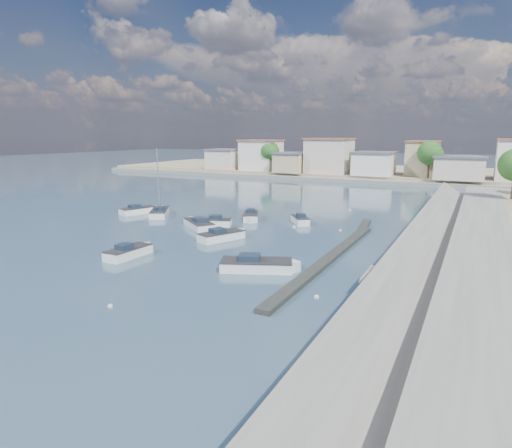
{
  "coord_description": "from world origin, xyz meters",
  "views": [
    {
      "loc": [
        17.63,
        -24.14,
        10.48
      ],
      "look_at": [
        -2.45,
        14.43,
        1.4
      ],
      "focal_mm": 30.0,
      "sensor_mm": 36.0,
      "label": 1
    }
  ],
  "objects_px": {
    "motorboat_h": "(260,266)",
    "sailboat": "(160,212)",
    "motorboat_d": "(210,223)",
    "motorboat_c": "(198,224)",
    "motorboat_g": "(251,217)",
    "motorboat_e": "(140,211)",
    "motorboat_a": "(130,252)",
    "motorboat_b": "(223,236)",
    "motorboat_f": "(300,220)"
  },
  "relations": [
    {
      "from": "motorboat_h",
      "to": "sailboat",
      "type": "relative_size",
      "value": 0.69
    },
    {
      "from": "motorboat_d",
      "to": "sailboat",
      "type": "bearing_deg",
      "value": 164.49
    },
    {
      "from": "motorboat_c",
      "to": "motorboat_g",
      "type": "height_order",
      "value": "same"
    },
    {
      "from": "motorboat_e",
      "to": "motorboat_g",
      "type": "distance_m",
      "value": 15.89
    },
    {
      "from": "motorboat_a",
      "to": "motorboat_g",
      "type": "height_order",
      "value": "same"
    },
    {
      "from": "motorboat_b",
      "to": "motorboat_g",
      "type": "distance_m",
      "value": 10.72
    },
    {
      "from": "motorboat_b",
      "to": "motorboat_c",
      "type": "distance_m",
      "value": 6.68
    },
    {
      "from": "motorboat_b",
      "to": "motorboat_a",
      "type": "bearing_deg",
      "value": -113.75
    },
    {
      "from": "motorboat_c",
      "to": "motorboat_h",
      "type": "distance_m",
      "value": 17.4
    },
    {
      "from": "motorboat_f",
      "to": "motorboat_g",
      "type": "bearing_deg",
      "value": -171.49
    },
    {
      "from": "motorboat_d",
      "to": "motorboat_b",
      "type": "bearing_deg",
      "value": -45.15
    },
    {
      "from": "motorboat_g",
      "to": "motorboat_d",
      "type": "bearing_deg",
      "value": -115.67
    },
    {
      "from": "motorboat_a",
      "to": "motorboat_g",
      "type": "bearing_deg",
      "value": 85.39
    },
    {
      "from": "motorboat_a",
      "to": "motorboat_d",
      "type": "distance_m",
      "value": 14.13
    },
    {
      "from": "motorboat_e",
      "to": "motorboat_g",
      "type": "xyz_separation_m",
      "value": [
        15.61,
        2.96,
        0.0
      ]
    },
    {
      "from": "motorboat_c",
      "to": "motorboat_f",
      "type": "xyz_separation_m",
      "value": [
        9.45,
        7.8,
        -0.0
      ]
    },
    {
      "from": "motorboat_a",
      "to": "motorboat_b",
      "type": "height_order",
      "value": "same"
    },
    {
      "from": "motorboat_b",
      "to": "motorboat_h",
      "type": "relative_size",
      "value": 0.85
    },
    {
      "from": "motorboat_a",
      "to": "motorboat_d",
      "type": "height_order",
      "value": "same"
    },
    {
      "from": "motorboat_f",
      "to": "sailboat",
      "type": "relative_size",
      "value": 0.43
    },
    {
      "from": "motorboat_c",
      "to": "motorboat_h",
      "type": "height_order",
      "value": "same"
    },
    {
      "from": "motorboat_c",
      "to": "motorboat_e",
      "type": "relative_size",
      "value": 1.05
    },
    {
      "from": "motorboat_d",
      "to": "motorboat_h",
      "type": "height_order",
      "value": "same"
    },
    {
      "from": "motorboat_b",
      "to": "motorboat_h",
      "type": "distance_m",
      "value": 10.78
    },
    {
      "from": "motorboat_h",
      "to": "motorboat_c",
      "type": "bearing_deg",
      "value": 141.33
    },
    {
      "from": "sailboat",
      "to": "motorboat_d",
      "type": "bearing_deg",
      "value": -15.51
    },
    {
      "from": "motorboat_e",
      "to": "motorboat_h",
      "type": "distance_m",
      "value": 29.87
    },
    {
      "from": "motorboat_a",
      "to": "motorboat_e",
      "type": "height_order",
      "value": "same"
    },
    {
      "from": "motorboat_d",
      "to": "motorboat_f",
      "type": "xyz_separation_m",
      "value": [
        8.81,
        6.34,
        0.0
      ]
    },
    {
      "from": "motorboat_b",
      "to": "motorboat_c",
      "type": "height_order",
      "value": "same"
    },
    {
      "from": "motorboat_a",
      "to": "motorboat_g",
      "type": "relative_size",
      "value": 0.98
    },
    {
      "from": "motorboat_a",
      "to": "motorboat_h",
      "type": "height_order",
      "value": "same"
    },
    {
      "from": "motorboat_b",
      "to": "sailboat",
      "type": "xyz_separation_m",
      "value": [
        -14.74,
        7.74,
        0.04
      ]
    },
    {
      "from": "motorboat_a",
      "to": "motorboat_f",
      "type": "distance_m",
      "value": 21.86
    },
    {
      "from": "motorboat_b",
      "to": "motorboat_g",
      "type": "xyz_separation_m",
      "value": [
        -2.41,
        10.44,
        0.0
      ]
    },
    {
      "from": "motorboat_f",
      "to": "motorboat_h",
      "type": "bearing_deg",
      "value": -77.51
    },
    {
      "from": "motorboat_a",
      "to": "motorboat_h",
      "type": "xyz_separation_m",
      "value": [
        11.92,
        1.76,
        -0.0
      ]
    },
    {
      "from": "motorboat_a",
      "to": "motorboat_h",
      "type": "relative_size",
      "value": 0.79
    },
    {
      "from": "motorboat_a",
      "to": "motorboat_c",
      "type": "relative_size",
      "value": 0.87
    },
    {
      "from": "motorboat_c",
      "to": "motorboat_d",
      "type": "relative_size",
      "value": 1.11
    },
    {
      "from": "motorboat_g",
      "to": "motorboat_e",
      "type": "bearing_deg",
      "value": -169.25
    },
    {
      "from": "motorboat_c",
      "to": "motorboat_g",
      "type": "relative_size",
      "value": 1.12
    },
    {
      "from": "motorboat_a",
      "to": "motorboat_h",
      "type": "distance_m",
      "value": 12.05
    },
    {
      "from": "motorboat_d",
      "to": "motorboat_c",
      "type": "bearing_deg",
      "value": -113.57
    },
    {
      "from": "motorboat_c",
      "to": "motorboat_h",
      "type": "xyz_separation_m",
      "value": [
        13.59,
        -10.87,
        -0.0
      ]
    },
    {
      "from": "motorboat_d",
      "to": "motorboat_h",
      "type": "distance_m",
      "value": 17.88
    },
    {
      "from": "motorboat_c",
      "to": "sailboat",
      "type": "bearing_deg",
      "value": 155.4
    },
    {
      "from": "motorboat_c",
      "to": "motorboat_e",
      "type": "xyz_separation_m",
      "value": [
        -12.37,
        3.91,
        -0.0
      ]
    },
    {
      "from": "motorboat_a",
      "to": "sailboat",
      "type": "relative_size",
      "value": 0.54
    },
    {
      "from": "motorboat_g",
      "to": "sailboat",
      "type": "xyz_separation_m",
      "value": [
        -12.32,
        -2.71,
        0.03
      ]
    }
  ]
}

